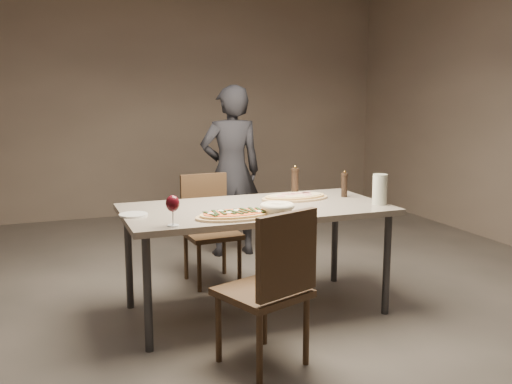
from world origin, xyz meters
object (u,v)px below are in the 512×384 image
object	(u,v)px
bread_basket	(277,208)
chair_near	(273,281)
zucchini_pizza	(235,215)
diner	(231,171)
pepper_mill_left	(344,185)
chair_far	(208,222)
dining_table	(256,215)
ham_pizza	(295,197)
carafe	(380,189)

from	to	relation	value
bread_basket	chair_near	size ratio (longest dim) A/B	0.24
zucchini_pizza	diner	xyz separation A→B (m)	(0.54, 1.70, 0.03)
pepper_mill_left	chair_far	world-z (taller)	pepper_mill_left
zucchini_pizza	bread_basket	size ratio (longest dim) A/B	2.32
dining_table	ham_pizza	distance (m)	0.40
chair_near	diner	xyz separation A→B (m)	(0.51, 2.25, 0.28)
pepper_mill_left	carafe	world-z (taller)	carafe
dining_table	chair_far	size ratio (longest dim) A/B	2.08
pepper_mill_left	chair_far	bearing A→B (deg)	142.08
zucchini_pizza	ham_pizza	xyz separation A→B (m)	(0.61, 0.43, -0.00)
ham_pizza	carafe	distance (m)	0.61
bread_basket	chair_near	bearing A→B (deg)	-115.27
chair_near	chair_far	distance (m)	1.60
dining_table	carafe	distance (m)	0.88
ham_pizza	dining_table	bearing A→B (deg)	-150.13
bread_basket	chair_far	xyz separation A→B (m)	(-0.14, 1.09, -0.31)
ham_pizza	chair_far	bearing A→B (deg)	135.06
dining_table	bread_basket	xyz separation A→B (m)	(0.02, -0.32, 0.10)
chair_near	diner	world-z (taller)	diner
ham_pizza	chair_far	xyz separation A→B (m)	(-0.48, 0.62, -0.28)
ham_pizza	zucchini_pizza	bearing A→B (deg)	-137.32
dining_table	bread_basket	world-z (taller)	bread_basket
chair_near	carafe	bearing A→B (deg)	9.09
ham_pizza	bread_basket	distance (m)	0.58
bread_basket	diner	xyz separation A→B (m)	(0.27, 1.74, -0.00)
ham_pizza	chair_near	distance (m)	1.16
bread_basket	diner	bearing A→B (deg)	81.23
carafe	chair_near	xyz separation A→B (m)	(-1.05, -0.59, -0.35)
ham_pizza	chair_near	bearing A→B (deg)	-113.21
pepper_mill_left	dining_table	bearing A→B (deg)	-172.16
chair_far	diner	world-z (taller)	diner
zucchini_pizza	ham_pizza	distance (m)	0.74
pepper_mill_left	chair_far	xyz separation A→B (m)	(-0.86, 0.67, -0.36)
bread_basket	chair_near	distance (m)	0.63
ham_pizza	chair_far	size ratio (longest dim) A/B	0.59
ham_pizza	diner	size ratio (longest dim) A/B	0.32
carafe	chair_far	bearing A→B (deg)	133.31
bread_basket	carafe	bearing A→B (deg)	6.07
dining_table	pepper_mill_left	distance (m)	0.76
chair_far	bread_basket	bearing A→B (deg)	93.78
zucchini_pizza	bread_basket	distance (m)	0.27
pepper_mill_left	carafe	distance (m)	0.35
zucchini_pizza	carafe	bearing A→B (deg)	-0.43
dining_table	chair_far	distance (m)	0.81
diner	chair_near	bearing A→B (deg)	80.07
dining_table	zucchini_pizza	world-z (taller)	zucchini_pizza
dining_table	chair_near	size ratio (longest dim) A/B	1.99
dining_table	ham_pizza	bearing A→B (deg)	22.46
diner	zucchini_pizza	bearing A→B (deg)	75.28
dining_table	ham_pizza	size ratio (longest dim) A/B	3.53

